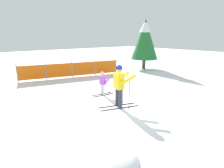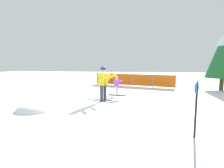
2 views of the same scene
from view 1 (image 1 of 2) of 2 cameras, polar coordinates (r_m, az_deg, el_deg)
ground_plane at (r=6.83m, az=2.46°, el=-7.65°), size 60.00×60.00×0.00m
skier_adult at (r=6.56m, az=2.48°, el=0.61°), size 1.60×0.92×1.67m
skier_child at (r=8.07m, az=-2.98°, el=0.84°), size 1.06×0.53×1.11m
safety_fence at (r=11.92m, az=-12.94°, el=4.65°), size 6.34×1.71×1.05m
conifer_far at (r=14.74m, az=10.73°, el=14.34°), size 2.15×2.15×3.99m
snow_mound at (r=4.16m, az=-0.41°, el=-24.56°), size 1.32×1.13×0.53m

